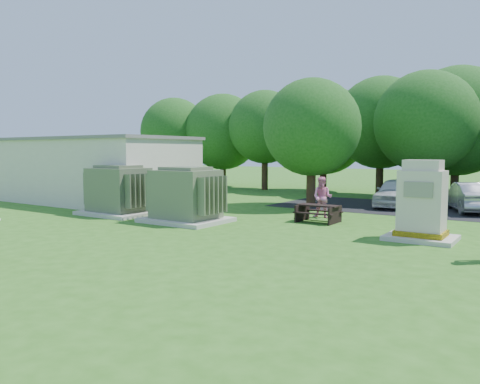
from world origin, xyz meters
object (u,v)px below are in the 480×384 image
Objects in this scene: person_at_picnic at (322,197)px; car_silver_a at (470,197)px; picnic_table at (318,211)px; generator_cabinet at (422,205)px; transformer_left at (119,191)px; car_white at (396,192)px; transformer_right at (186,196)px.

person_at_picnic is 0.41× the size of car_silver_a.
picnic_table is 7.75m from car_silver_a.
car_silver_a is (0.18, 8.01, -0.39)m from generator_cabinet.
transformer_left is 0.76× the size of car_silver_a.
generator_cabinet is 0.59× the size of car_white.
car_white reaches higher than car_silver_a.
generator_cabinet reaches higher than car_white.
person_at_picnic reaches higher than car_silver_a.
generator_cabinet reaches higher than picnic_table.
car_white is at bearing 110.46° from generator_cabinet.
car_white is at bearing 60.62° from transformer_right.
transformer_right is at bearing -147.04° from picnic_table.
generator_cabinet is 4.36m from picnic_table.
car_white is 1.03× the size of car_silver_a.
picnic_table is at bearing 159.54° from generator_cabinet.
car_white is (-3.00, 8.05, -0.35)m from generator_cabinet.
generator_cabinet is 0.60× the size of car_silver_a.
picnic_table is (4.16, 2.70, -0.56)m from transformer_right.
car_silver_a is (8.39, 9.20, -0.32)m from transformer_right.
transformer_right is 1.83× the size of person_at_picnic.
transformer_right is 4.99m from picnic_table.
transformer_left is 1.83× the size of person_at_picnic.
car_silver_a is (3.19, -0.04, -0.04)m from car_white.
generator_cabinet is (8.20, 1.19, 0.08)m from transformer_right.
generator_cabinet is 1.55× the size of picnic_table.
person_at_picnic reaches higher than picnic_table.
car_silver_a is at bearing 47.65° from transformer_right.
person_at_picnic reaches higher than car_white.
car_silver_a is (12.09, 9.20, -0.32)m from transformer_left.
transformer_left is 8.33m from picnic_table.
car_silver_a is (4.22, 6.50, 0.24)m from picnic_table.
car_white reaches higher than picnic_table.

